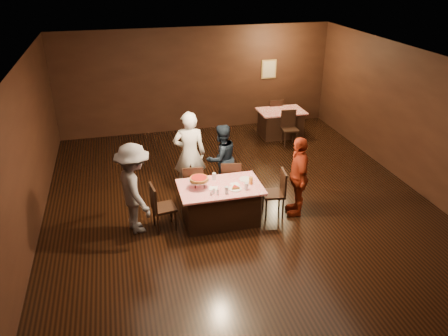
# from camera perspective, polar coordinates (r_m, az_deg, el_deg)

# --- Properties ---
(room) EXTENTS (10.00, 10.04, 3.02)m
(room) POSITION_cam_1_polar(r_m,az_deg,el_deg) (8.11, 2.99, 7.13)
(room) COLOR black
(room) RESTS_ON ground
(main_table) EXTENTS (1.60, 1.00, 0.77)m
(main_table) POSITION_cam_1_polar(r_m,az_deg,el_deg) (8.57, -0.49, -4.66)
(main_table) COLOR red
(main_table) RESTS_ON ground
(back_table) EXTENTS (1.30, 0.90, 0.77)m
(back_table) POSITION_cam_1_polar(r_m,az_deg,el_deg) (12.82, 7.39, 5.83)
(back_table) COLOR #B70C0C
(back_table) RESTS_ON ground
(chair_far_left) EXTENTS (0.47, 0.47, 0.95)m
(chair_far_left) POSITION_cam_1_polar(r_m,az_deg,el_deg) (9.10, -4.06, -2.14)
(chair_far_left) COLOR black
(chair_far_left) RESTS_ON ground
(chair_far_right) EXTENTS (0.49, 0.49, 0.95)m
(chair_far_right) POSITION_cam_1_polar(r_m,az_deg,el_deg) (9.25, 0.81, -1.57)
(chair_far_right) COLOR black
(chair_far_right) RESTS_ON ground
(chair_end_left) EXTENTS (0.47, 0.47, 0.95)m
(chair_end_left) POSITION_cam_1_polar(r_m,az_deg,el_deg) (8.38, -7.86, -5.02)
(chair_end_left) COLOR black
(chair_end_left) RESTS_ON ground
(chair_end_right) EXTENTS (0.48, 0.48, 0.95)m
(chair_end_right) POSITION_cam_1_polar(r_m,az_deg,el_deg) (8.82, 6.48, -3.24)
(chair_end_right) COLOR black
(chair_end_right) RESTS_ON ground
(chair_back_near) EXTENTS (0.45, 0.45, 0.95)m
(chair_back_near) POSITION_cam_1_polar(r_m,az_deg,el_deg) (12.18, 8.59, 5.12)
(chair_back_near) COLOR black
(chair_back_near) RESTS_ON ground
(chair_back_far) EXTENTS (0.43, 0.43, 0.95)m
(chair_back_far) POSITION_cam_1_polar(r_m,az_deg,el_deg) (13.31, 6.50, 7.07)
(chair_back_far) COLOR black
(chair_back_far) RESTS_ON ground
(diner_white_jacket) EXTENTS (0.75, 0.55, 1.90)m
(diner_white_jacket) POSITION_cam_1_polar(r_m,az_deg,el_deg) (9.34, -4.52, 1.85)
(diner_white_jacket) COLOR white
(diner_white_jacket) RESTS_ON ground
(diner_navy_hoodie) EXTENTS (0.91, 0.82, 1.55)m
(diner_navy_hoodie) POSITION_cam_1_polar(r_m,az_deg,el_deg) (9.52, -0.33, 1.28)
(diner_navy_hoodie) COLOR black
(diner_navy_hoodie) RESTS_ON ground
(diner_grey_knit) EXTENTS (0.93, 1.27, 1.77)m
(diner_grey_knit) POSITION_cam_1_polar(r_m,az_deg,el_deg) (8.22, -11.60, -2.68)
(diner_grey_knit) COLOR slate
(diner_grey_knit) RESTS_ON ground
(diner_red_shirt) EXTENTS (0.60, 1.03, 1.66)m
(diner_red_shirt) POSITION_cam_1_polar(r_m,az_deg,el_deg) (8.75, 9.65, -1.06)
(diner_red_shirt) COLOR maroon
(diner_red_shirt) RESTS_ON ground
(pizza_stand) EXTENTS (0.38, 0.38, 0.22)m
(pizza_stand) POSITION_cam_1_polar(r_m,az_deg,el_deg) (8.27, -3.29, -1.45)
(pizza_stand) COLOR black
(pizza_stand) RESTS_ON main_table
(plate_with_slice) EXTENTS (0.25, 0.25, 0.06)m
(plate_with_slice) POSITION_cam_1_polar(r_m,az_deg,el_deg) (8.27, 1.47, -2.62)
(plate_with_slice) COLOR white
(plate_with_slice) RESTS_ON main_table
(plate_empty) EXTENTS (0.25, 0.25, 0.01)m
(plate_empty) POSITION_cam_1_polar(r_m,az_deg,el_deg) (8.64, 2.81, -1.47)
(plate_empty) COLOR white
(plate_empty) RESTS_ON main_table
(glass_front_left) EXTENTS (0.08, 0.08, 0.14)m
(glass_front_left) POSITION_cam_1_polar(r_m,az_deg,el_deg) (8.11, 0.34, -2.90)
(glass_front_left) COLOR silver
(glass_front_left) RESTS_ON main_table
(glass_front_right) EXTENTS (0.08, 0.08, 0.14)m
(glass_front_right) POSITION_cam_1_polar(r_m,az_deg,el_deg) (8.24, 2.95, -2.40)
(glass_front_right) COLOR silver
(glass_front_right) RESTS_ON main_table
(glass_amber) EXTENTS (0.08, 0.08, 0.14)m
(glass_amber) POSITION_cam_1_polar(r_m,az_deg,el_deg) (8.45, 3.53, -1.66)
(glass_amber) COLOR #BF7F26
(glass_amber) RESTS_ON main_table
(glass_back) EXTENTS (0.08, 0.08, 0.14)m
(glass_back) POSITION_cam_1_polar(r_m,az_deg,el_deg) (8.60, -1.30, -1.10)
(glass_back) COLOR silver
(glass_back) RESTS_ON main_table
(condiments) EXTENTS (0.17, 0.10, 0.09)m
(condiments) POSITION_cam_1_polar(r_m,az_deg,el_deg) (8.08, -1.27, -3.16)
(condiments) COLOR silver
(condiments) RESTS_ON main_table
(napkin_center) EXTENTS (0.19, 0.19, 0.01)m
(napkin_center) POSITION_cam_1_polar(r_m,az_deg,el_deg) (8.45, 1.47, -2.14)
(napkin_center) COLOR white
(napkin_center) RESTS_ON main_table
(napkin_left) EXTENTS (0.21, 0.21, 0.01)m
(napkin_left) POSITION_cam_1_polar(r_m,az_deg,el_deg) (8.31, -1.43, -2.66)
(napkin_left) COLOR white
(napkin_left) RESTS_ON main_table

